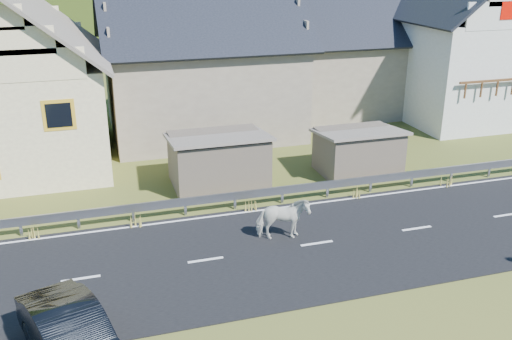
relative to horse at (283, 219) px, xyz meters
name	(u,v)px	position (x,y,z in m)	size (l,w,h in m)	color
ground	(317,244)	(1.04, -0.70, -0.82)	(160.00, 160.00, 0.00)	#354519
road	(317,244)	(1.04, -0.70, -0.80)	(60.00, 7.00, 0.04)	black
lane_markings	(317,243)	(1.04, -0.70, -0.77)	(60.00, 6.60, 0.01)	silver
guardrail	(282,191)	(1.04, 2.99, -0.26)	(28.10, 0.09, 0.75)	#93969B
shed_left	(218,160)	(-0.96, 5.80, 0.28)	(4.30, 3.30, 2.40)	brown
shed_right	(358,152)	(5.54, 5.30, 0.18)	(3.80, 2.90, 2.20)	brown
house_cream	(22,73)	(-8.97, 11.30, 3.54)	(7.80, 9.80, 8.30)	#FDEEB8
house_stone_a	(199,49)	(0.04, 14.30, 3.81)	(10.80, 9.80, 8.90)	gray
house_stone_b	(348,43)	(10.04, 16.30, 3.42)	(9.80, 8.80, 8.10)	gray
house_white	(459,32)	(16.04, 13.30, 4.24)	(8.80, 10.80, 9.70)	silver
mountain	(120,47)	(6.04, 179.30, -20.82)	(440.00, 280.00, 260.00)	#1F340F
horse	(283,219)	(0.00, 0.00, 0.00)	(1.84, 0.84, 1.56)	silver
car	(73,338)	(-7.13, -4.70, -0.07)	(1.58, 4.52, 1.49)	black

